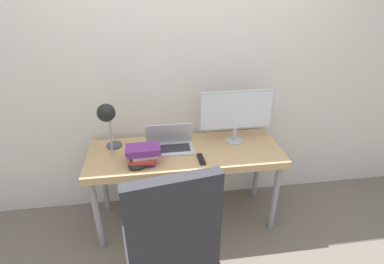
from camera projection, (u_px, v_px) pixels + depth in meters
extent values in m
plane|color=#70665B|center=(190.00, 241.00, 2.50)|extent=(12.00, 12.00, 0.00)
cube|color=silver|center=(180.00, 68.00, 2.44)|extent=(8.00, 0.05, 2.60)
cube|color=tan|center=(185.00, 154.00, 2.42)|extent=(1.56, 0.56, 0.06)
cylinder|color=gray|center=(97.00, 215.00, 2.31)|extent=(0.05, 0.05, 0.66)
cylinder|color=gray|center=(275.00, 198.00, 2.49)|extent=(0.05, 0.05, 0.66)
cylinder|color=gray|center=(104.00, 180.00, 2.70)|extent=(0.05, 0.05, 0.66)
cylinder|color=gray|center=(257.00, 168.00, 2.88)|extent=(0.05, 0.05, 0.66)
cube|color=silver|center=(170.00, 149.00, 2.41)|extent=(0.37, 0.21, 0.02)
cube|color=#2D2D33|center=(170.00, 148.00, 2.40)|extent=(0.32, 0.12, 0.00)
cube|color=silver|center=(169.00, 134.00, 2.42)|extent=(0.37, 0.07, 0.20)
cube|color=silver|center=(169.00, 134.00, 2.42)|extent=(0.34, 0.06, 0.17)
cylinder|color=#B7B7BC|center=(234.00, 140.00, 2.55)|extent=(0.14, 0.14, 0.01)
cylinder|color=#B7B7BC|center=(235.00, 134.00, 2.51)|extent=(0.04, 0.04, 0.12)
cube|color=#B7B7BC|center=(236.00, 110.00, 2.42)|extent=(0.61, 0.02, 0.33)
cube|color=silver|center=(237.00, 111.00, 2.41)|extent=(0.58, 0.00, 0.30)
cylinder|color=#4C4C51|center=(114.00, 145.00, 2.47)|extent=(0.12, 0.12, 0.02)
cylinder|color=#99999E|center=(110.00, 130.00, 2.31)|extent=(0.02, 0.18, 0.37)
sphere|color=black|center=(106.00, 113.00, 2.15)|extent=(0.13, 0.13, 0.13)
sphere|color=black|center=(173.00, 263.00, 2.28)|extent=(0.05, 0.05, 0.05)
cube|color=#2D2D33|center=(168.00, 249.00, 1.82)|extent=(0.57, 0.53, 0.09)
cube|color=#2D2D33|center=(174.00, 229.00, 1.49)|extent=(0.48, 0.15, 0.63)
cube|color=#753384|center=(144.00, 160.00, 2.25)|extent=(0.20, 0.15, 0.04)
cube|color=#B2382D|center=(143.00, 157.00, 2.23)|extent=(0.19, 0.18, 0.02)
cube|color=silver|center=(145.00, 153.00, 2.24)|extent=(0.20, 0.18, 0.03)
cube|color=#753384|center=(143.00, 151.00, 2.22)|extent=(0.25, 0.18, 0.02)
cube|color=#753384|center=(143.00, 149.00, 2.20)|extent=(0.26, 0.15, 0.03)
cube|color=black|center=(201.00, 159.00, 2.28)|extent=(0.05, 0.14, 0.02)
ellipsoid|color=black|center=(137.00, 166.00, 2.18)|extent=(0.13, 0.09, 0.04)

